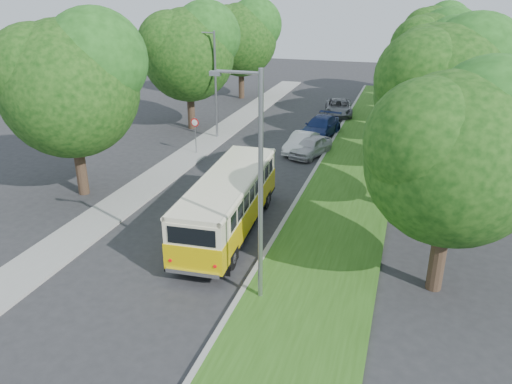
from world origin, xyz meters
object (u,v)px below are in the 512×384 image
(lamppost_far, at_px, (214,81))
(car_white, at_px, (301,143))
(car_silver, at_px, (311,146))
(lamppost_near, at_px, (258,183))
(car_blue, at_px, (320,127))
(vintage_bus, at_px, (229,205))
(car_grey, at_px, (339,108))

(lamppost_far, height_order, car_white, lamppost_far)
(lamppost_far, relative_size, car_silver, 2.00)
(car_white, bearing_deg, lamppost_near, -74.29)
(car_silver, relative_size, car_blue, 0.76)
(vintage_bus, distance_m, car_silver, 12.02)
(car_silver, distance_m, car_grey, 11.67)
(vintage_bus, xyz_separation_m, car_blue, (1.02, 16.64, -0.64))
(car_white, relative_size, car_blue, 0.77)
(car_grey, bearing_deg, lamppost_near, -96.94)
(vintage_bus, bearing_deg, car_blue, 83.18)
(lamppost_far, xyz_separation_m, car_white, (6.66, -1.38, -3.49))
(car_silver, bearing_deg, lamppost_far, -177.63)
(lamppost_far, height_order, vintage_bus, lamppost_far)
(car_blue, bearing_deg, lamppost_far, -151.26)
(car_silver, xyz_separation_m, car_white, (-0.80, 0.67, -0.01))
(vintage_bus, relative_size, car_blue, 1.85)
(vintage_bus, distance_m, car_grey, 23.64)
(lamppost_far, relative_size, car_white, 1.98)
(lamppost_far, bearing_deg, vintage_bus, -66.18)
(car_blue, bearing_deg, car_grey, 96.19)
(lamppost_near, xyz_separation_m, car_white, (-2.25, 17.12, -3.74))
(car_blue, relative_size, car_grey, 1.03)
(lamppost_near, bearing_deg, car_silver, 95.05)
(lamppost_near, bearing_deg, car_white, 97.49)
(lamppost_near, distance_m, vintage_bus, 6.08)
(lamppost_near, distance_m, lamppost_far, 20.53)
(lamppost_near, height_order, lamppost_far, lamppost_near)
(car_blue, bearing_deg, vintage_bus, -85.01)
(lamppost_far, bearing_deg, car_grey, 52.12)
(lamppost_near, distance_m, car_grey, 28.39)
(car_white, relative_size, car_grey, 0.79)
(lamppost_far, relative_size, vintage_bus, 0.82)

